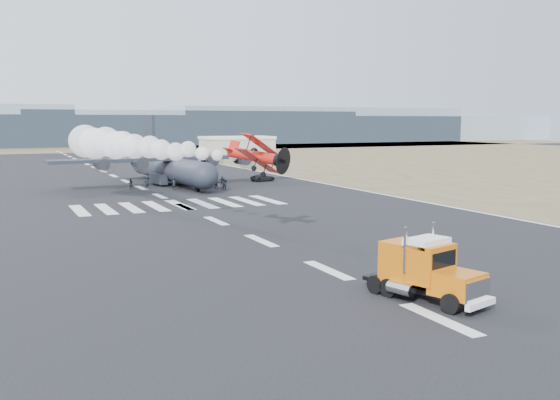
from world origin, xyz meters
TOP-DOWN VIEW (x-y plane):
  - ground at (0.00, 0.00)m, footprint 500.00×500.00m
  - scrub_far at (0.00, 230.00)m, footprint 500.00×80.00m
  - runway_markings at (0.00, 60.00)m, footprint 60.00×260.00m
  - ridge_seg_d at (0.00, 260.00)m, footprint 150.00×50.00m
  - ridge_seg_e at (65.00, 260.00)m, footprint 150.00×50.00m
  - ridge_seg_f at (130.00, 260.00)m, footprint 150.00×50.00m
  - ridge_seg_g at (195.00, 260.00)m, footprint 150.00×50.00m
  - hangar_right at (46.00, 150.00)m, footprint 20.50×12.50m
  - semi_truck at (1.56, 3.33)m, footprint 4.48×8.37m
  - aerobatic_biplane at (0.99, 27.14)m, footprint 6.46×6.47m
  - smoke_trail at (-7.63, 54.29)m, footprint 12.29×33.22m
  - transport_aircraft at (5.64, 74.88)m, footprint 39.51×32.50m
  - support_vehicle at (21.80, 74.15)m, footprint 4.70×2.86m
  - crew_a at (4.02, 67.23)m, footprint 0.86×0.87m
  - crew_b at (11.15, 64.22)m, footprint 0.98×0.87m
  - crew_c at (11.29, 64.14)m, footprint 0.50×1.06m
  - crew_d at (11.55, 66.52)m, footprint 1.21×0.86m
  - crew_e at (8.03, 71.69)m, footprint 0.98×0.76m
  - crew_f at (10.47, 66.33)m, footprint 1.50×0.54m
  - crew_g at (0.39, 69.70)m, footprint 0.68×0.56m
  - crew_h at (-1.88, 70.69)m, footprint 0.86×0.58m

SIDE VIEW (x-z plane):
  - ground at x=0.00m, z-range 0.00..0.00m
  - scrub_far at x=0.00m, z-range 0.00..0.00m
  - runway_markings at x=0.00m, z-range 0.00..0.01m
  - support_vehicle at x=21.80m, z-range 0.00..1.22m
  - crew_f at x=10.47m, z-range 0.00..1.60m
  - crew_c at x=11.29m, z-range 0.00..1.63m
  - crew_h at x=-1.88m, z-range 0.00..1.67m
  - crew_b at x=11.15m, z-range 0.00..1.71m
  - crew_e at x=8.03m, z-range 0.00..1.77m
  - crew_a at x=4.02m, z-range 0.00..1.85m
  - crew_g at x=0.39m, z-range 0.00..1.85m
  - crew_d at x=11.55m, z-range 0.00..1.86m
  - semi_truck at x=1.56m, z-range -0.03..3.65m
  - transport_aircraft at x=5.64m, z-range -2.76..8.64m
  - hangar_right at x=46.00m, z-range 0.06..5.96m
  - ridge_seg_d at x=0.00m, z-range 0.00..13.00m
  - ridge_seg_g at x=195.00m, z-range 0.00..13.00m
  - aerobatic_biplane at x=0.99m, z-range 5.23..9.33m
  - ridge_seg_e at x=65.00m, z-range 0.00..15.00m
  - smoke_trail at x=-7.63m, z-range 5.35..9.70m
  - ridge_seg_f at x=130.00m, z-range 0.00..17.00m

